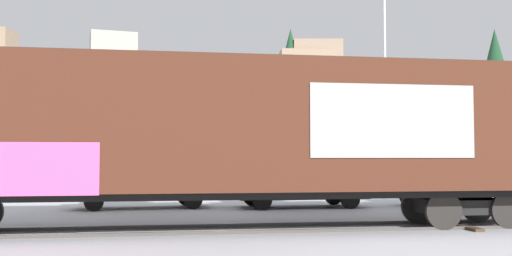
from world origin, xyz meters
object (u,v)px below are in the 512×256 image
object	(u,v)px
parked_car_silver	(457,182)
parked_car_tan	(141,185)
parked_car_black	(298,182)
freight_car	(216,129)
flagpole	(386,60)

from	to	relation	value
parked_car_silver	parked_car_tan	bearing A→B (deg)	176.35
parked_car_tan	parked_car_black	distance (m)	5.49
freight_car	parked_car_black	bearing A→B (deg)	60.44
parked_car_tan	parked_car_black	xyz separation A→B (m)	(5.47, -0.52, 0.08)
flagpole	parked_car_silver	distance (m)	6.50
parked_car_black	freight_car	bearing A→B (deg)	-119.56
parked_car_tan	flagpole	bearing A→B (deg)	17.15
freight_car	parked_car_silver	distance (m)	11.30
freight_car	parked_car_black	world-z (taller)	freight_car
freight_car	flagpole	xyz separation A→B (m)	(8.36, 9.93, 3.54)
parked_car_silver	freight_car	bearing A→B (deg)	-147.39
freight_car	parked_car_tan	distance (m)	7.21
flagpole	parked_car_tan	bearing A→B (deg)	-162.85
freight_car	parked_car_silver	size ratio (longest dim) A/B	3.75
freight_car	parked_car_black	distance (m)	7.33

